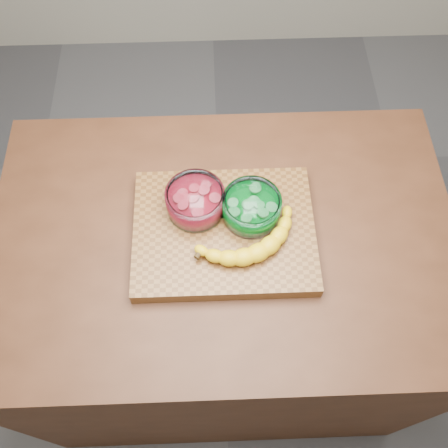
{
  "coord_description": "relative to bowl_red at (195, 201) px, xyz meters",
  "views": [
    {
      "loc": [
        -0.02,
        -0.59,
        2.02
      ],
      "look_at": [
        0.0,
        0.0,
        0.96
      ],
      "focal_mm": 40.0,
      "sensor_mm": 36.0,
      "label": 1
    }
  ],
  "objects": [
    {
      "name": "cutting_board",
      "position": [
        0.07,
        -0.06,
        -0.05
      ],
      "size": [
        0.45,
        0.35,
        0.04
      ],
      "primitive_type": "cube",
      "color": "brown",
      "rests_on": "counter"
    },
    {
      "name": "banana",
      "position": [
        0.12,
        -0.09,
        -0.01
      ],
      "size": [
        0.28,
        0.19,
        0.04
      ],
      "primitive_type": null,
      "color": "yellow",
      "rests_on": "cutting_board"
    },
    {
      "name": "bowl_green",
      "position": [
        0.14,
        -0.02,
        -0.0
      ],
      "size": [
        0.14,
        0.14,
        0.07
      ],
      "color": "white",
      "rests_on": "cutting_board"
    },
    {
      "name": "ground",
      "position": [
        0.07,
        -0.06,
        -0.97
      ],
      "size": [
        3.5,
        3.5,
        0.0
      ],
      "primitive_type": "plane",
      "color": "#515156",
      "rests_on": "ground"
    },
    {
      "name": "counter",
      "position": [
        0.07,
        -0.06,
        -0.52
      ],
      "size": [
        1.2,
        0.8,
        0.9
      ],
      "primitive_type": "cube",
      "color": "#472615",
      "rests_on": "ground"
    },
    {
      "name": "bowl_red",
      "position": [
        0.0,
        0.0,
        0.0
      ],
      "size": [
        0.15,
        0.15,
        0.07
      ],
      "color": "white",
      "rests_on": "cutting_board"
    }
  ]
}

